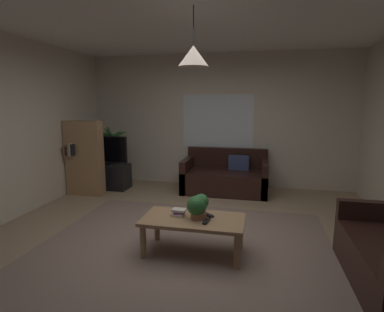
{
  "coord_description": "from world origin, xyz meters",
  "views": [
    {
      "loc": [
        0.84,
        -3.53,
        1.74
      ],
      "look_at": [
        0.0,
        0.3,
        1.05
      ],
      "focal_mm": 28.8,
      "sensor_mm": 36.0,
      "label": 1
    }
  ],
  "objects_px": {
    "book_on_table_2": "(179,210)",
    "potted_palm_corner": "(113,157)",
    "remote_on_table_1": "(208,215)",
    "coffee_table": "(193,224)",
    "potted_plant_on_table": "(198,206)",
    "tv_stand": "(107,176)",
    "pendant_lamp": "(193,56)",
    "couch_under_window": "(225,178)",
    "tv": "(105,150)",
    "book_on_table_0": "(178,215)",
    "book_on_table_1": "(179,212)",
    "bookshelf_corner": "(84,158)",
    "remote_on_table_0": "(206,221)"
  },
  "relations": [
    {
      "from": "coffee_table",
      "to": "book_on_table_1",
      "type": "distance_m",
      "value": 0.22
    },
    {
      "from": "couch_under_window",
      "to": "remote_on_table_1",
      "type": "xyz_separation_m",
      "value": [
        0.07,
        -2.48,
        0.17
      ]
    },
    {
      "from": "book_on_table_2",
      "to": "pendant_lamp",
      "type": "xyz_separation_m",
      "value": [
        0.18,
        -0.04,
        1.72
      ]
    },
    {
      "from": "couch_under_window",
      "to": "book_on_table_2",
      "type": "height_order",
      "value": "couch_under_window"
    },
    {
      "from": "tv_stand",
      "to": "bookshelf_corner",
      "type": "height_order",
      "value": "bookshelf_corner"
    },
    {
      "from": "couch_under_window",
      "to": "tv",
      "type": "relative_size",
      "value": 1.75
    },
    {
      "from": "book_on_table_2",
      "to": "remote_on_table_1",
      "type": "relative_size",
      "value": 1.0
    },
    {
      "from": "coffee_table",
      "to": "remote_on_table_1",
      "type": "relative_size",
      "value": 7.27
    },
    {
      "from": "remote_on_table_0",
      "to": "potted_palm_corner",
      "type": "xyz_separation_m",
      "value": [
        -2.59,
        2.96,
        0.1
      ]
    },
    {
      "from": "remote_on_table_1",
      "to": "tv",
      "type": "xyz_separation_m",
      "value": [
        -2.46,
        2.2,
        0.36
      ]
    },
    {
      "from": "couch_under_window",
      "to": "remote_on_table_1",
      "type": "relative_size",
      "value": 10.12
    },
    {
      "from": "potted_plant_on_table",
      "to": "remote_on_table_0",
      "type": "bearing_deg",
      "value": -39.65
    },
    {
      "from": "couch_under_window",
      "to": "book_on_table_0",
      "type": "bearing_deg",
      "value": -96.19
    },
    {
      "from": "book_on_table_0",
      "to": "potted_plant_on_table",
      "type": "relative_size",
      "value": 0.5
    },
    {
      "from": "potted_plant_on_table",
      "to": "potted_palm_corner",
      "type": "height_order",
      "value": "potted_palm_corner"
    },
    {
      "from": "coffee_table",
      "to": "book_on_table_0",
      "type": "relative_size",
      "value": 8.23
    },
    {
      "from": "book_on_table_1",
      "to": "bookshelf_corner",
      "type": "xyz_separation_m",
      "value": [
        -2.3,
        1.79,
        0.23
      ]
    },
    {
      "from": "potted_plant_on_table",
      "to": "potted_palm_corner",
      "type": "distance_m",
      "value": 3.79
    },
    {
      "from": "book_on_table_2",
      "to": "tv",
      "type": "distance_m",
      "value": 3.12
    },
    {
      "from": "couch_under_window",
      "to": "potted_plant_on_table",
      "type": "distance_m",
      "value": 2.6
    },
    {
      "from": "coffee_table",
      "to": "pendant_lamp",
      "type": "relative_size",
      "value": 1.92
    },
    {
      "from": "book_on_table_0",
      "to": "remote_on_table_0",
      "type": "distance_m",
      "value": 0.38
    },
    {
      "from": "book_on_table_2",
      "to": "potted_palm_corner",
      "type": "relative_size",
      "value": 0.12
    },
    {
      "from": "book_on_table_2",
      "to": "pendant_lamp",
      "type": "distance_m",
      "value": 1.73
    },
    {
      "from": "coffee_table",
      "to": "book_on_table_2",
      "type": "distance_m",
      "value": 0.23
    },
    {
      "from": "tv",
      "to": "pendant_lamp",
      "type": "height_order",
      "value": "pendant_lamp"
    },
    {
      "from": "coffee_table",
      "to": "pendant_lamp",
      "type": "xyz_separation_m",
      "value": [
        -0.0,
        0.0,
        1.85
      ]
    },
    {
      "from": "couch_under_window",
      "to": "tv",
      "type": "height_order",
      "value": "tv"
    },
    {
      "from": "couch_under_window",
      "to": "tv_stand",
      "type": "distance_m",
      "value": 2.4
    },
    {
      "from": "coffee_table",
      "to": "tv_stand",
      "type": "bearing_deg",
      "value": 134.68
    },
    {
      "from": "remote_on_table_0",
      "to": "tv_stand",
      "type": "relative_size",
      "value": 0.18
    },
    {
      "from": "book_on_table_0",
      "to": "pendant_lamp",
      "type": "relative_size",
      "value": 0.23
    },
    {
      "from": "remote_on_table_0",
      "to": "bookshelf_corner",
      "type": "bearing_deg",
      "value": 151.43
    },
    {
      "from": "book_on_table_1",
      "to": "tv_stand",
      "type": "xyz_separation_m",
      "value": [
        -2.12,
        2.28,
        -0.22
      ]
    },
    {
      "from": "couch_under_window",
      "to": "coffee_table",
      "type": "xyz_separation_m",
      "value": [
        -0.09,
        -2.58,
        0.09
      ]
    },
    {
      "from": "book_on_table_0",
      "to": "book_on_table_2",
      "type": "xyz_separation_m",
      "value": [
        0.01,
        0.02,
        0.05
      ]
    },
    {
      "from": "remote_on_table_0",
      "to": "pendant_lamp",
      "type": "height_order",
      "value": "pendant_lamp"
    },
    {
      "from": "bookshelf_corner",
      "to": "tv_stand",
      "type": "bearing_deg",
      "value": 69.47
    },
    {
      "from": "book_on_table_1",
      "to": "remote_on_table_1",
      "type": "bearing_deg",
      "value": 10.33
    },
    {
      "from": "book_on_table_0",
      "to": "remote_on_table_1",
      "type": "height_order",
      "value": "book_on_table_0"
    },
    {
      "from": "coffee_table",
      "to": "bookshelf_corner",
      "type": "height_order",
      "value": "bookshelf_corner"
    },
    {
      "from": "remote_on_table_0",
      "to": "tv_stand",
      "type": "xyz_separation_m",
      "value": [
        -2.47,
        2.42,
        -0.19
      ]
    },
    {
      "from": "book_on_table_2",
      "to": "potted_plant_on_table",
      "type": "distance_m",
      "value": 0.25
    },
    {
      "from": "coffee_table",
      "to": "potted_palm_corner",
      "type": "distance_m",
      "value": 3.76
    },
    {
      "from": "book_on_table_2",
      "to": "potted_plant_on_table",
      "type": "bearing_deg",
      "value": -10.37
    },
    {
      "from": "remote_on_table_1",
      "to": "book_on_table_1",
      "type": "bearing_deg",
      "value": -38.27
    },
    {
      "from": "potted_palm_corner",
      "to": "tv",
      "type": "bearing_deg",
      "value": -77.5
    },
    {
      "from": "remote_on_table_1",
      "to": "pendant_lamp",
      "type": "xyz_separation_m",
      "value": [
        -0.15,
        -0.11,
        1.77
      ]
    },
    {
      "from": "remote_on_table_1",
      "to": "potted_palm_corner",
      "type": "height_order",
      "value": "potted_palm_corner"
    },
    {
      "from": "tv_stand",
      "to": "tv",
      "type": "relative_size",
      "value": 0.97
    }
  ]
}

